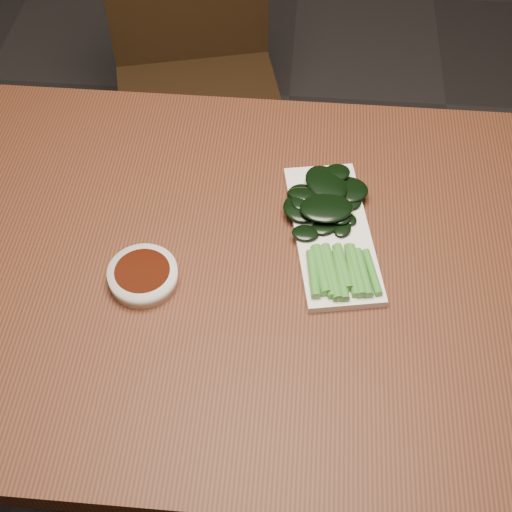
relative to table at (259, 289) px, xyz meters
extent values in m
plane|color=#2A2828|center=(0.00, 0.00, -0.68)|extent=(6.00, 6.00, 0.00)
cube|color=#4E2716|center=(0.00, 0.00, 0.05)|extent=(1.40, 0.80, 0.04)
cylinder|color=#4E2716|center=(-0.64, 0.34, -0.32)|extent=(0.05, 0.05, 0.71)
cube|color=black|center=(-0.21, 0.75, -0.25)|extent=(0.51, 0.51, 0.04)
cylinder|color=black|center=(-0.34, 0.53, -0.47)|extent=(0.04, 0.04, 0.41)
cylinder|color=black|center=(0.00, 0.62, -0.47)|extent=(0.04, 0.04, 0.41)
cylinder|color=black|center=(-0.43, 0.87, -0.47)|extent=(0.04, 0.04, 0.41)
cylinder|color=black|center=(-0.09, 0.96, -0.47)|extent=(0.04, 0.04, 0.41)
cylinder|color=white|center=(-0.18, -0.05, 0.09)|extent=(0.11, 0.11, 0.03)
cylinder|color=#3B1105|center=(-0.18, -0.05, 0.10)|extent=(0.09, 0.09, 0.00)
cube|color=white|center=(0.11, 0.07, 0.08)|extent=(0.17, 0.31, 0.01)
cylinder|color=#418E31|center=(0.09, -0.03, 0.09)|extent=(0.03, 0.09, 0.02)
cylinder|color=#418E31|center=(0.10, -0.02, 0.09)|extent=(0.04, 0.09, 0.02)
cylinder|color=#418E31|center=(0.11, -0.02, 0.09)|extent=(0.03, 0.10, 0.01)
cylinder|color=#418E31|center=(0.11, -0.02, 0.09)|extent=(0.04, 0.10, 0.02)
cylinder|color=#418E31|center=(0.13, -0.03, 0.09)|extent=(0.03, 0.09, 0.01)
cylinder|color=#418E31|center=(0.13, -0.01, 0.09)|extent=(0.03, 0.09, 0.02)
cylinder|color=#418E31|center=(0.14, -0.02, 0.09)|extent=(0.03, 0.10, 0.01)
cylinder|color=#418E31|center=(0.15, -0.02, 0.09)|extent=(0.03, 0.10, 0.02)
cylinder|color=#418E31|center=(0.16, -0.02, 0.09)|extent=(0.03, 0.09, 0.01)
cylinder|color=#418E31|center=(0.18, -0.02, 0.09)|extent=(0.03, 0.09, 0.01)
ellipsoid|color=black|center=(0.06, 0.11, 0.09)|extent=(0.07, 0.07, 0.01)
ellipsoid|color=black|center=(0.14, 0.15, 0.09)|extent=(0.07, 0.06, 0.01)
ellipsoid|color=black|center=(0.10, 0.11, 0.09)|extent=(0.07, 0.08, 0.01)
ellipsoid|color=black|center=(0.12, 0.18, 0.10)|extent=(0.06, 0.05, 0.01)
ellipsoid|color=black|center=(0.13, 0.09, 0.10)|extent=(0.04, 0.04, 0.01)
ellipsoid|color=black|center=(0.07, 0.13, 0.10)|extent=(0.08, 0.05, 0.01)
ellipsoid|color=black|center=(0.10, 0.15, 0.10)|extent=(0.10, 0.11, 0.01)
ellipsoid|color=black|center=(0.06, 0.12, 0.10)|extent=(0.04, 0.06, 0.01)
ellipsoid|color=black|center=(0.09, 0.12, 0.10)|extent=(0.06, 0.08, 0.01)
ellipsoid|color=black|center=(0.09, 0.11, 0.10)|extent=(0.05, 0.06, 0.01)
ellipsoid|color=black|center=(0.13, 0.13, 0.09)|extent=(0.05, 0.04, 0.01)
ellipsoid|color=black|center=(0.06, 0.13, 0.09)|extent=(0.06, 0.06, 0.01)
ellipsoid|color=black|center=(0.10, 0.10, 0.11)|extent=(0.10, 0.08, 0.01)
ellipsoid|color=black|center=(0.14, 0.09, 0.09)|extent=(0.04, 0.04, 0.01)
ellipsoid|color=black|center=(0.07, 0.05, 0.09)|extent=(0.04, 0.03, 0.01)
ellipsoid|color=black|center=(0.13, 0.07, 0.09)|extent=(0.04, 0.04, 0.01)
ellipsoid|color=black|center=(0.10, 0.07, 0.09)|extent=(0.05, 0.05, 0.01)
camera|label=1|loc=(0.05, -0.69, 0.97)|focal=50.00mm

